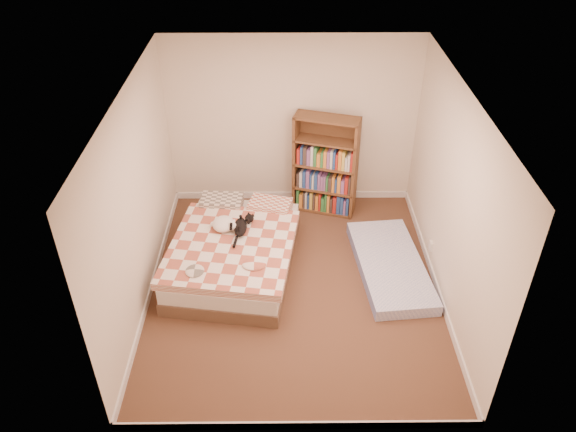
{
  "coord_description": "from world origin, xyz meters",
  "views": [
    {
      "loc": [
        -0.12,
        -5.17,
        4.69
      ],
      "look_at": [
        -0.07,
        0.3,
        0.85
      ],
      "focal_mm": 35.0,
      "sensor_mm": 36.0,
      "label": 1
    }
  ],
  "objects_px": {
    "bookshelf": "(325,176)",
    "floor_mattress": "(390,266)",
    "black_cat": "(241,226)",
    "white_dog": "(224,224)",
    "bed": "(235,250)"
  },
  "relations": [
    {
      "from": "floor_mattress",
      "to": "white_dog",
      "type": "relative_size",
      "value": 4.63
    },
    {
      "from": "bookshelf",
      "to": "white_dog",
      "type": "height_order",
      "value": "bookshelf"
    },
    {
      "from": "floor_mattress",
      "to": "black_cat",
      "type": "distance_m",
      "value": 1.96
    },
    {
      "from": "bookshelf",
      "to": "black_cat",
      "type": "height_order",
      "value": "bookshelf"
    },
    {
      "from": "floor_mattress",
      "to": "white_dog",
      "type": "distance_m",
      "value": 2.17
    },
    {
      "from": "floor_mattress",
      "to": "bookshelf",
      "type": "bearing_deg",
      "value": 112.75
    },
    {
      "from": "bed",
      "to": "floor_mattress",
      "type": "height_order",
      "value": "bed"
    },
    {
      "from": "bookshelf",
      "to": "white_dog",
      "type": "bearing_deg",
      "value": -121.6
    },
    {
      "from": "bed",
      "to": "floor_mattress",
      "type": "bearing_deg",
      "value": 4.81
    },
    {
      "from": "bed",
      "to": "black_cat",
      "type": "height_order",
      "value": "black_cat"
    },
    {
      "from": "bed",
      "to": "floor_mattress",
      "type": "distance_m",
      "value": 1.98
    },
    {
      "from": "floor_mattress",
      "to": "black_cat",
      "type": "bearing_deg",
      "value": 167.22
    },
    {
      "from": "bookshelf",
      "to": "floor_mattress",
      "type": "height_order",
      "value": "bookshelf"
    },
    {
      "from": "bed",
      "to": "bookshelf",
      "type": "relative_size",
      "value": 1.48
    },
    {
      "from": "black_cat",
      "to": "bookshelf",
      "type": "bearing_deg",
      "value": 77.66
    }
  ]
}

